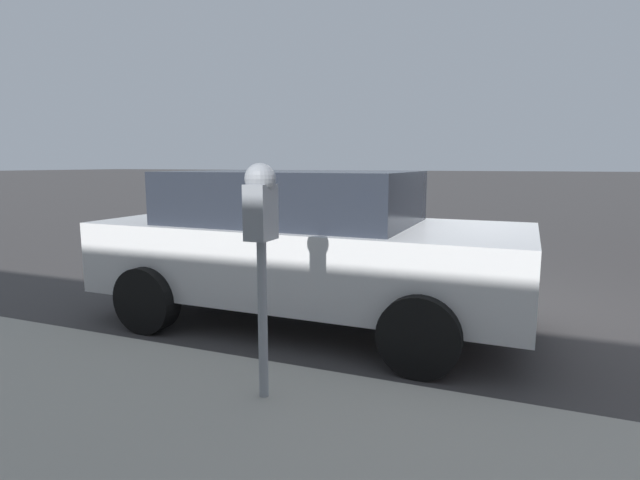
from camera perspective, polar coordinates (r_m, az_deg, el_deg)
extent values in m
plane|color=#3D3A3A|center=(5.71, 11.25, -7.78)|extent=(220.00, 220.00, 0.00)
cylinder|color=gray|center=(3.20, -6.56, -9.03)|extent=(0.06, 0.06, 1.02)
cube|color=gray|center=(3.06, -6.78, 3.17)|extent=(0.20, 0.14, 0.34)
sphere|color=gray|center=(3.05, -6.85, 6.97)|extent=(0.19, 0.19, 0.19)
cube|color=#19389E|center=(3.16, -5.84, 2.58)|extent=(0.01, 0.11, 0.12)
cube|color=black|center=(3.15, -5.88, 4.73)|extent=(0.01, 0.10, 0.08)
cube|color=silver|center=(5.02, -1.26, -2.00)|extent=(1.80, 4.23, 0.70)
cube|color=#232833|center=(5.01, -3.05, 4.95)|extent=(1.57, 2.37, 0.51)
cylinder|color=black|center=(5.58, 14.94, -4.88)|extent=(0.23, 0.64, 0.64)
cylinder|color=black|center=(3.91, 11.35, -10.64)|extent=(0.23, 0.64, 0.64)
cylinder|color=black|center=(6.45, -8.72, -2.87)|extent=(0.23, 0.64, 0.64)
cylinder|color=black|center=(5.07, -19.16, -6.44)|extent=(0.23, 0.64, 0.64)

